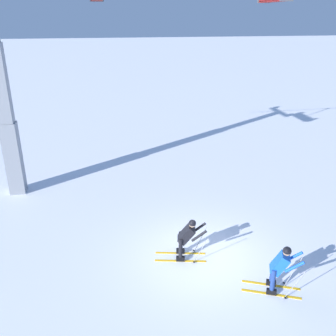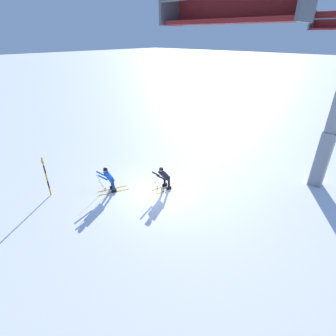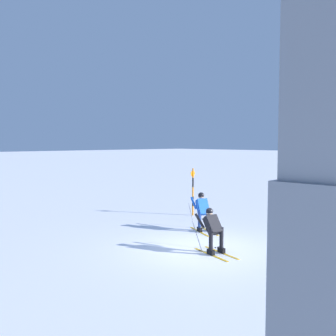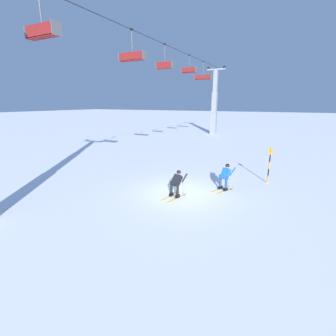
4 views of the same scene
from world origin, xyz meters
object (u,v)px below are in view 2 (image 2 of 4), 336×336
Objects in this scene: trail_marker_pole at (46,176)px; skier_distant_uphill at (109,177)px; skier_carving_main at (164,176)px; chairlift_seat_second at (231,0)px.

trail_marker_pole reaches higher than skier_distant_uphill.
skier_carving_main is at bearing 138.40° from trail_marker_pole.
trail_marker_pole is 3.23m from skier_distant_uphill.
chairlift_seat_second is at bearing 70.74° from skier_distant_uphill.
chairlift_seat_second is 12.51m from trail_marker_pole.
trail_marker_pole is at bearing -92.44° from chairlift_seat_second.
trail_marker_pole is (-0.44, -10.35, -7.03)m from chairlift_seat_second.
trail_marker_pole is (4.66, -4.14, 0.40)m from skier_carving_main.
skier_carving_main is 3.02m from skier_distant_uphill.
chairlift_seat_second is 1.29× the size of skier_distant_uphill.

